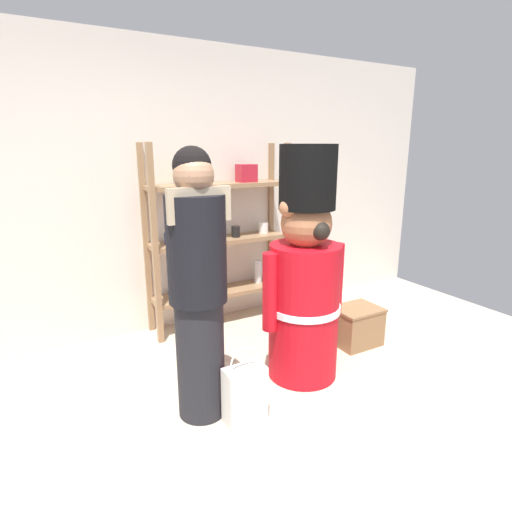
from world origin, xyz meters
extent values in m
plane|color=beige|center=(0.00, 0.00, 0.00)|extent=(6.40, 6.40, 0.00)
cube|color=silver|center=(0.00, 2.20, 1.30)|extent=(6.40, 0.12, 2.60)
cube|color=#93704C|center=(-0.13, 1.83, 0.87)|extent=(0.05, 0.05, 1.73)
cube|color=#93704C|center=(1.19, 1.83, 0.87)|extent=(0.05, 0.05, 1.73)
cube|color=#93704C|center=(-0.13, 2.13, 0.87)|extent=(0.05, 0.05, 1.73)
cube|color=#93704C|center=(1.19, 2.13, 0.87)|extent=(0.05, 0.05, 1.73)
cube|color=#93704C|center=(0.53, 1.98, 0.31)|extent=(1.32, 0.30, 0.04)
cube|color=#93704C|center=(0.53, 1.98, 0.83)|extent=(1.32, 0.30, 0.04)
cube|color=#93704C|center=(0.53, 1.98, 1.35)|extent=(1.32, 0.30, 0.04)
cylinder|color=navy|center=(0.04, 1.99, 0.90)|extent=(0.07, 0.07, 0.10)
cylinder|color=blue|center=(0.37, 2.02, 0.90)|extent=(0.07, 0.07, 0.10)
cylinder|color=black|center=(0.70, 1.96, 0.90)|extent=(0.08, 0.08, 0.11)
cylinder|color=white|center=(1.03, 2.00, 0.91)|extent=(0.10, 0.10, 0.11)
cylinder|color=navy|center=(0.09, 1.95, 0.44)|extent=(0.07, 0.07, 0.21)
cylinder|color=#B27226|center=(0.53, 2.00, 0.42)|extent=(0.07, 0.07, 0.18)
cylinder|color=silver|center=(0.97, 2.01, 0.45)|extent=(0.08, 0.08, 0.24)
cube|color=gold|center=(0.23, 1.98, 1.44)|extent=(0.12, 0.10, 0.14)
cube|color=#B21E2D|center=(0.83, 1.98, 1.45)|extent=(0.17, 0.14, 0.17)
cylinder|color=red|center=(0.66, 0.77, 0.51)|extent=(0.52, 0.52, 1.02)
cylinder|color=white|center=(0.66, 0.77, 0.55)|extent=(0.54, 0.54, 0.05)
sphere|color=#A86B47|center=(0.66, 0.77, 1.17)|extent=(0.36, 0.36, 0.36)
sphere|color=#A86B47|center=(0.51, 0.77, 1.29)|extent=(0.13, 0.13, 0.13)
sphere|color=#A86B47|center=(0.82, 0.77, 1.29)|extent=(0.13, 0.13, 0.13)
cylinder|color=black|center=(0.66, 0.77, 1.49)|extent=(0.40, 0.40, 0.44)
cylinder|color=red|center=(0.37, 0.77, 0.71)|extent=(0.11, 0.11, 0.56)
cylinder|color=red|center=(0.95, 0.77, 0.71)|extent=(0.11, 0.11, 0.56)
sphere|color=black|center=(0.66, 0.61, 1.15)|extent=(0.13, 0.13, 0.13)
cylinder|color=black|center=(-0.19, 0.70, 0.39)|extent=(0.30, 0.30, 0.78)
cylinder|color=black|center=(-0.19, 0.70, 1.10)|extent=(0.36, 0.36, 0.65)
sphere|color=#A37556|center=(-0.19, 0.70, 1.54)|extent=(0.24, 0.24, 0.24)
cube|color=tan|center=(-0.19, 0.63, 1.38)|extent=(0.38, 0.04, 0.20)
sphere|color=black|center=(-0.19, 0.72, 1.59)|extent=(0.22, 0.22, 0.22)
cube|color=silver|center=(0.01, 0.49, 0.19)|extent=(0.26, 0.14, 0.37)
torus|color=silver|center=(0.01, 0.49, 0.41)|extent=(0.20, 0.01, 0.20)
cube|color=olive|center=(1.37, 0.95, 0.16)|extent=(0.39, 0.32, 0.32)
cube|color=olive|center=(1.37, 0.95, 0.33)|extent=(0.40, 0.33, 0.02)
camera|label=1|loc=(-1.05, -1.54, 1.69)|focal=28.99mm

